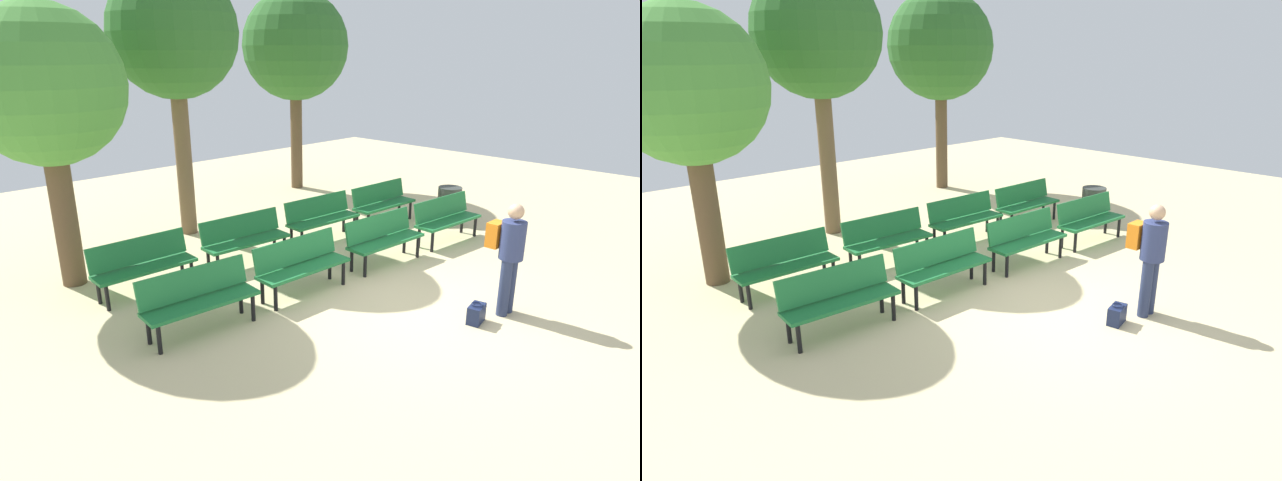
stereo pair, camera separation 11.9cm
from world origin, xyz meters
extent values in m
plane|color=beige|center=(0.00, 0.00, 0.00)|extent=(24.00, 24.00, 0.00)
cube|color=#1E7238|center=(-2.68, 1.64, 0.43)|extent=(1.63, 0.57, 0.05)
cube|color=#1E7238|center=(-2.66, 1.84, 0.68)|extent=(1.60, 0.26, 0.40)
cylinder|color=black|center=(-3.39, 1.54, 0.20)|extent=(0.06, 0.06, 0.40)
cylinder|color=black|center=(-2.00, 1.42, 0.20)|extent=(0.06, 0.06, 0.40)
cylinder|color=black|center=(-3.36, 1.86, 0.20)|extent=(0.06, 0.06, 0.40)
cylinder|color=black|center=(-1.97, 1.74, 0.20)|extent=(0.06, 0.06, 0.40)
cube|color=#1E7238|center=(-0.86, 1.57, 0.43)|extent=(1.62, 0.50, 0.05)
cube|color=#1E7238|center=(-0.85, 1.77, 0.68)|extent=(1.60, 0.18, 0.40)
cylinder|color=black|center=(-1.56, 1.44, 0.20)|extent=(0.06, 0.06, 0.40)
cylinder|color=black|center=(-0.16, 1.39, 0.20)|extent=(0.06, 0.06, 0.40)
cylinder|color=black|center=(-1.55, 1.76, 0.20)|extent=(0.06, 0.06, 0.40)
cylinder|color=black|center=(-0.15, 1.71, 0.20)|extent=(0.06, 0.06, 0.40)
cube|color=#1E7238|center=(1.04, 1.47, 0.43)|extent=(1.62, 0.52, 0.05)
cube|color=#1E7238|center=(1.05, 1.67, 0.68)|extent=(1.60, 0.21, 0.40)
cylinder|color=black|center=(0.33, 1.35, 0.20)|extent=(0.06, 0.06, 0.40)
cylinder|color=black|center=(1.73, 1.27, 0.20)|extent=(0.06, 0.06, 0.40)
cylinder|color=black|center=(0.35, 1.67, 0.20)|extent=(0.06, 0.06, 0.40)
cylinder|color=black|center=(1.75, 1.59, 0.20)|extent=(0.06, 0.06, 0.40)
cube|color=#1E7238|center=(2.87, 1.36, 0.43)|extent=(1.63, 0.54, 0.05)
cube|color=#1E7238|center=(2.89, 1.56, 0.68)|extent=(1.60, 0.23, 0.40)
cylinder|color=black|center=(2.16, 1.25, 0.20)|extent=(0.06, 0.06, 0.40)
cylinder|color=black|center=(3.56, 1.16, 0.20)|extent=(0.06, 0.06, 0.40)
cylinder|color=black|center=(2.18, 1.57, 0.20)|extent=(0.06, 0.06, 0.40)
cylinder|color=black|center=(3.58, 1.48, 0.20)|extent=(0.06, 0.06, 0.40)
cube|color=#1E7238|center=(-2.60, 3.31, 0.43)|extent=(1.62, 0.50, 0.05)
cube|color=#1E7238|center=(-2.60, 3.51, 0.68)|extent=(1.60, 0.18, 0.40)
cylinder|color=black|center=(-3.31, 3.18, 0.20)|extent=(0.06, 0.06, 0.40)
cylinder|color=black|center=(-1.91, 3.13, 0.20)|extent=(0.06, 0.06, 0.40)
cylinder|color=black|center=(-3.30, 3.50, 0.20)|extent=(0.06, 0.06, 0.40)
cylinder|color=black|center=(-1.90, 3.44, 0.20)|extent=(0.06, 0.06, 0.40)
cube|color=#1E7238|center=(-0.71, 3.20, 0.43)|extent=(1.63, 0.56, 0.05)
cube|color=#1E7238|center=(-0.70, 3.40, 0.68)|extent=(1.60, 0.24, 0.40)
cylinder|color=black|center=(-1.42, 3.09, 0.20)|extent=(0.06, 0.06, 0.40)
cylinder|color=black|center=(-0.03, 2.99, 0.20)|extent=(0.06, 0.06, 0.40)
cylinder|color=black|center=(-1.40, 3.41, 0.20)|extent=(0.06, 0.06, 0.40)
cylinder|color=black|center=(0.00, 3.31, 0.20)|extent=(0.06, 0.06, 0.40)
cube|color=#1E7238|center=(1.16, 3.15, 0.43)|extent=(1.62, 0.54, 0.05)
cube|color=#1E7238|center=(1.17, 3.35, 0.68)|extent=(1.60, 0.22, 0.40)
cylinder|color=black|center=(0.45, 3.04, 0.20)|extent=(0.06, 0.06, 0.40)
cylinder|color=black|center=(1.85, 2.95, 0.20)|extent=(0.06, 0.06, 0.40)
cylinder|color=black|center=(0.47, 3.35, 0.20)|extent=(0.06, 0.06, 0.40)
cylinder|color=black|center=(1.87, 3.27, 0.20)|extent=(0.06, 0.06, 0.40)
cube|color=#1E7238|center=(2.92, 3.02, 0.43)|extent=(1.62, 0.50, 0.05)
cube|color=#1E7238|center=(2.93, 3.22, 0.68)|extent=(1.60, 0.18, 0.40)
cylinder|color=black|center=(2.22, 2.89, 0.20)|extent=(0.06, 0.06, 0.40)
cylinder|color=black|center=(3.62, 2.83, 0.20)|extent=(0.06, 0.06, 0.40)
cylinder|color=black|center=(2.23, 3.21, 0.20)|extent=(0.06, 0.06, 0.40)
cylinder|color=black|center=(3.63, 3.15, 0.20)|extent=(0.06, 0.06, 0.40)
cylinder|color=brown|center=(-3.25, 4.54, 1.22)|extent=(0.37, 0.37, 2.44)
sphere|color=#478E38|center=(-3.25, 4.54, 3.14)|extent=(2.36, 2.36, 2.36)
cylinder|color=brown|center=(3.88, 6.90, 1.46)|extent=(0.32, 0.32, 2.91)
sphere|color=#2D6628|center=(3.88, 6.90, 3.74)|extent=(2.75, 2.75, 2.75)
cylinder|color=brown|center=(-0.46, 5.52, 1.60)|extent=(0.32, 0.32, 3.21)
sphere|color=#2D6628|center=(-0.46, 5.52, 3.95)|extent=(2.46, 2.46, 2.46)
cylinder|color=navy|center=(0.83, -0.97, 0.42)|extent=(0.16, 0.16, 0.85)
cylinder|color=navy|center=(0.67, -0.97, 0.42)|extent=(0.16, 0.16, 0.85)
cylinder|color=navy|center=(0.75, -0.97, 1.12)|extent=(0.34, 0.34, 0.55)
sphere|color=tan|center=(0.75, -0.97, 1.54)|extent=(0.22, 0.22, 0.22)
cube|color=orange|center=(0.75, -0.71, 1.15)|extent=(0.28, 0.18, 0.36)
cube|color=#192347|center=(0.20, -0.82, 0.13)|extent=(0.35, 0.24, 0.26)
torus|color=#192347|center=(0.20, -0.82, 0.28)|extent=(0.16, 0.16, 0.02)
cylinder|color=#383D38|center=(4.10, 2.14, 0.39)|extent=(0.52, 0.52, 0.77)
camera|label=1|loc=(-6.24, -4.19, 3.63)|focal=30.79mm
camera|label=2|loc=(-6.16, -4.28, 3.63)|focal=30.79mm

